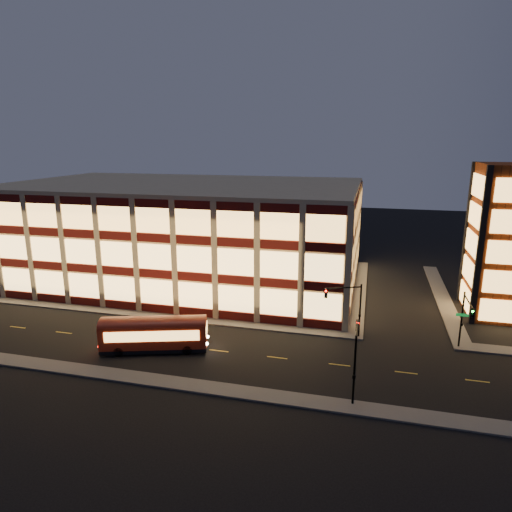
# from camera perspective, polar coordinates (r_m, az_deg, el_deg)

# --- Properties ---
(ground) EXTENTS (200.00, 200.00, 0.00)m
(ground) POSITION_cam_1_polar(r_m,az_deg,el_deg) (55.69, -12.51, -7.74)
(ground) COLOR black
(ground) RESTS_ON ground
(sidewalk_office_south) EXTENTS (54.00, 2.00, 0.15)m
(sidewalk_office_south) POSITION_cam_1_polar(r_m,az_deg,el_deg) (57.83, -14.74, -6.96)
(sidewalk_office_south) COLOR #514F4C
(sidewalk_office_south) RESTS_ON ground
(sidewalk_office_east) EXTENTS (2.00, 30.00, 0.15)m
(sidewalk_office_east) POSITION_cam_1_polar(r_m,az_deg,el_deg) (66.10, 12.74, -4.13)
(sidewalk_office_east) COLOR #514F4C
(sidewalk_office_east) RESTS_ON ground
(sidewalk_tower_west) EXTENTS (2.00, 30.00, 0.15)m
(sidewalk_tower_west) POSITION_cam_1_polar(r_m,az_deg,el_deg) (66.84, 22.22, -4.66)
(sidewalk_tower_west) COLOR #514F4C
(sidewalk_tower_west) RESTS_ON ground
(sidewalk_near) EXTENTS (100.00, 2.00, 0.15)m
(sidewalk_near) POSITION_cam_1_polar(r_m,az_deg,el_deg) (45.57, -20.00, -13.38)
(sidewalk_near) COLOR #514F4C
(sidewalk_near) RESTS_ON ground
(office_building) EXTENTS (50.45, 30.45, 14.50)m
(office_building) POSITION_cam_1_polar(r_m,az_deg,el_deg) (69.57, -8.77, 3.10)
(office_building) COLOR tan
(office_building) RESTS_ON ground
(stair_tower) EXTENTS (8.60, 8.60, 18.00)m
(stair_tower) POSITION_cam_1_polar(r_m,az_deg,el_deg) (61.05, 29.14, 1.53)
(stair_tower) COLOR #8C3814
(stair_tower) RESTS_ON ground
(traffic_signal_far) EXTENTS (3.79, 1.87, 6.00)m
(traffic_signal_far) POSITION_cam_1_polar(r_m,az_deg,el_deg) (48.96, 11.40, -5.65)
(traffic_signal_far) COLOR black
(traffic_signal_far) RESTS_ON ground
(traffic_signal_right) EXTENTS (1.20, 4.37, 6.00)m
(traffic_signal_right) POSITION_cam_1_polar(r_m,az_deg,el_deg) (49.04, 24.70, -6.71)
(traffic_signal_right) COLOR black
(traffic_signal_right) RESTS_ON ground
(traffic_signal_near) EXTENTS (0.32, 4.45, 6.00)m
(traffic_signal_near) POSITION_cam_1_polar(r_m,az_deg,el_deg) (38.50, 12.38, -11.37)
(traffic_signal_near) COLOR black
(traffic_signal_near) RESTS_ON ground
(trolley_bus) EXTENTS (10.75, 5.67, 3.54)m
(trolley_bus) POSITION_cam_1_polar(r_m,az_deg,el_deg) (47.28, -12.63, -9.26)
(trolley_bus) COLOR #9D1E08
(trolley_bus) RESTS_ON ground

